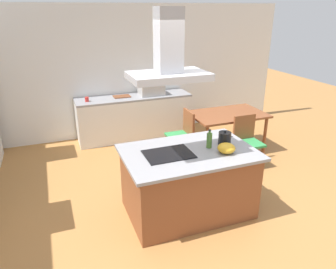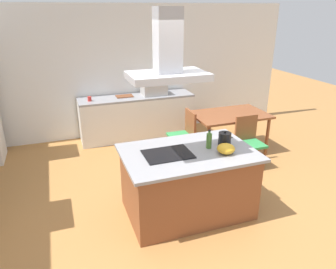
{
  "view_description": "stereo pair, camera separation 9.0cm",
  "coord_description": "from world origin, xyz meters",
  "px_view_note": "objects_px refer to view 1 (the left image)",
  "views": [
    {
      "loc": [
        -1.58,
        -3.38,
        2.62
      ],
      "look_at": [
        -0.14,
        0.4,
        1.0
      ],
      "focal_mm": 34.12,
      "sensor_mm": 36.0,
      "label": 1
    },
    {
      "loc": [
        -1.5,
        -3.41,
        2.62
      ],
      "look_at": [
        -0.14,
        0.4,
        1.0
      ],
      "focal_mm": 34.12,
      "sensor_mm": 36.0,
      "label": 2
    }
  ],
  "objects_px": {
    "tea_kettle": "(225,138)",
    "cutting_board": "(122,96)",
    "range_hood": "(168,57)",
    "chair_facing_island": "(247,138)",
    "coffee_mug_red": "(87,99)",
    "dining_table": "(228,117)",
    "cooktop": "(168,154)",
    "mixing_bowl": "(226,148)",
    "countertop_microwave": "(151,88)",
    "chair_at_left_end": "(183,131)",
    "olive_oil_bottle": "(209,140)"
  },
  "relations": [
    {
      "from": "tea_kettle",
      "to": "coffee_mug_red",
      "type": "distance_m",
      "value": 3.15
    },
    {
      "from": "cooktop",
      "to": "chair_facing_island",
      "type": "height_order",
      "value": "cooktop"
    },
    {
      "from": "countertop_microwave",
      "to": "coffee_mug_red",
      "type": "xyz_separation_m",
      "value": [
        -1.34,
        -0.06,
        -0.09
      ]
    },
    {
      "from": "chair_at_left_end",
      "to": "dining_table",
      "type": "bearing_deg",
      "value": 0.0
    },
    {
      "from": "countertop_microwave",
      "to": "dining_table",
      "type": "relative_size",
      "value": 0.36
    },
    {
      "from": "coffee_mug_red",
      "to": "chair_facing_island",
      "type": "height_order",
      "value": "coffee_mug_red"
    },
    {
      "from": "cooktop",
      "to": "olive_oil_bottle",
      "type": "distance_m",
      "value": 0.58
    },
    {
      "from": "olive_oil_bottle",
      "to": "dining_table",
      "type": "relative_size",
      "value": 0.18
    },
    {
      "from": "tea_kettle",
      "to": "olive_oil_bottle",
      "type": "height_order",
      "value": "olive_oil_bottle"
    },
    {
      "from": "countertop_microwave",
      "to": "dining_table",
      "type": "xyz_separation_m",
      "value": [
        1.1,
        -1.29,
        -0.37
      ]
    },
    {
      "from": "range_hood",
      "to": "mixing_bowl",
      "type": "bearing_deg",
      "value": -16.63
    },
    {
      "from": "mixing_bowl",
      "to": "cutting_board",
      "type": "relative_size",
      "value": 0.67
    },
    {
      "from": "cooktop",
      "to": "coffee_mug_red",
      "type": "distance_m",
      "value": 2.89
    },
    {
      "from": "cooktop",
      "to": "cutting_board",
      "type": "bearing_deg",
      "value": 88.17
    },
    {
      "from": "tea_kettle",
      "to": "chair_at_left_end",
      "type": "bearing_deg",
      "value": 86.95
    },
    {
      "from": "olive_oil_bottle",
      "to": "coffee_mug_red",
      "type": "relative_size",
      "value": 2.8
    },
    {
      "from": "cooktop",
      "to": "chair_facing_island",
      "type": "bearing_deg",
      "value": 26.98
    },
    {
      "from": "tea_kettle",
      "to": "dining_table",
      "type": "xyz_separation_m",
      "value": [
        1.0,
        1.56,
        -0.32
      ]
    },
    {
      "from": "mixing_bowl",
      "to": "dining_table",
      "type": "relative_size",
      "value": 0.16
    },
    {
      "from": "countertop_microwave",
      "to": "chair_at_left_end",
      "type": "height_order",
      "value": "countertop_microwave"
    },
    {
      "from": "cooktop",
      "to": "tea_kettle",
      "type": "relative_size",
      "value": 2.72
    },
    {
      "from": "coffee_mug_red",
      "to": "dining_table",
      "type": "distance_m",
      "value": 2.75
    },
    {
      "from": "range_hood",
      "to": "chair_at_left_end",
      "type": "bearing_deg",
      "value": 60.48
    },
    {
      "from": "mixing_bowl",
      "to": "countertop_microwave",
      "type": "relative_size",
      "value": 0.45
    },
    {
      "from": "chair_facing_island",
      "to": "chair_at_left_end",
      "type": "relative_size",
      "value": 1.0
    },
    {
      "from": "olive_oil_bottle",
      "to": "mixing_bowl",
      "type": "height_order",
      "value": "olive_oil_bottle"
    },
    {
      "from": "cutting_board",
      "to": "chair_facing_island",
      "type": "bearing_deg",
      "value": -49.35
    },
    {
      "from": "coffee_mug_red",
      "to": "dining_table",
      "type": "xyz_separation_m",
      "value": [
        2.44,
        -1.23,
        -0.28
      ]
    },
    {
      "from": "cutting_board",
      "to": "range_hood",
      "type": "distance_m",
      "value": 3.16
    },
    {
      "from": "cutting_board",
      "to": "coffee_mug_red",
      "type": "bearing_deg",
      "value": -171.66
    },
    {
      "from": "countertop_microwave",
      "to": "range_hood",
      "type": "xyz_separation_m",
      "value": [
        -0.72,
        -2.88,
        1.06
      ]
    },
    {
      "from": "cooktop",
      "to": "cutting_board",
      "type": "relative_size",
      "value": 1.76
    },
    {
      "from": "tea_kettle",
      "to": "chair_at_left_end",
      "type": "distance_m",
      "value": 1.64
    },
    {
      "from": "dining_table",
      "to": "cutting_board",
      "type": "bearing_deg",
      "value": 142.1
    },
    {
      "from": "mixing_bowl",
      "to": "countertop_microwave",
      "type": "distance_m",
      "value": 3.09
    },
    {
      "from": "cutting_board",
      "to": "range_hood",
      "type": "bearing_deg",
      "value": -91.83
    },
    {
      "from": "cooktop",
      "to": "cutting_board",
      "type": "distance_m",
      "value": 2.93
    },
    {
      "from": "cutting_board",
      "to": "chair_at_left_end",
      "type": "relative_size",
      "value": 0.38
    },
    {
      "from": "dining_table",
      "to": "tea_kettle",
      "type": "bearing_deg",
      "value": -122.58
    },
    {
      "from": "tea_kettle",
      "to": "cooktop",
      "type": "bearing_deg",
      "value": -178.09
    },
    {
      "from": "cooktop",
      "to": "range_hood",
      "type": "relative_size",
      "value": 0.67
    },
    {
      "from": "dining_table",
      "to": "chair_facing_island",
      "type": "height_order",
      "value": "chair_facing_island"
    },
    {
      "from": "cutting_board",
      "to": "dining_table",
      "type": "xyz_separation_m",
      "value": [
        1.72,
        -1.34,
        -0.24
      ]
    },
    {
      "from": "chair_facing_island",
      "to": "cutting_board",
      "type": "bearing_deg",
      "value": 130.65
    },
    {
      "from": "cooktop",
      "to": "countertop_microwave",
      "type": "distance_m",
      "value": 2.97
    },
    {
      "from": "olive_oil_bottle",
      "to": "range_hood",
      "type": "distance_m",
      "value": 1.24
    },
    {
      "from": "tea_kettle",
      "to": "cutting_board",
      "type": "relative_size",
      "value": 0.65
    },
    {
      "from": "tea_kettle",
      "to": "dining_table",
      "type": "distance_m",
      "value": 1.88
    },
    {
      "from": "countertop_microwave",
      "to": "chair_at_left_end",
      "type": "relative_size",
      "value": 0.56
    },
    {
      "from": "cutting_board",
      "to": "range_hood",
      "type": "xyz_separation_m",
      "value": [
        -0.09,
        -2.93,
        1.19
      ]
    }
  ]
}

